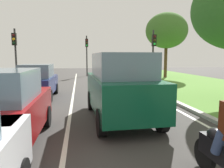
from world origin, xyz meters
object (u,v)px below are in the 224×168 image
(traffic_light_near_right, at_px, (154,48))
(traffic_light_overhead_left, at_px, (15,48))
(car_sedan_left_lane, at_px, (0,110))
(tree_roadside_far, at_px, (166,31))
(car_suv_ahead, at_px, (120,86))
(car_hatchback_far, at_px, (38,81))
(traffic_light_far_median, at_px, (87,49))

(traffic_light_near_right, xyz_separation_m, traffic_light_overhead_left, (-10.57, 0.71, 0.01))
(car_sedan_left_lane, relative_size, traffic_light_overhead_left, 1.01)
(car_sedan_left_lane, xyz_separation_m, traffic_light_near_right, (7.68, 11.42, 1.90))
(traffic_light_overhead_left, bearing_deg, tree_roadside_far, 16.90)
(car_suv_ahead, distance_m, car_hatchback_far, 5.76)
(traffic_light_far_median, bearing_deg, tree_roadside_far, -22.98)
(car_hatchback_far, bearing_deg, car_suv_ahead, -51.02)
(car_suv_ahead, relative_size, traffic_light_far_median, 1.01)
(car_suv_ahead, height_order, car_sedan_left_lane, car_suv_ahead)
(traffic_light_near_right, bearing_deg, traffic_light_far_median, 121.15)
(traffic_light_near_right, bearing_deg, tree_roadside_far, 58.19)
(traffic_light_near_right, bearing_deg, car_sedan_left_lane, -123.91)
(car_hatchback_far, relative_size, traffic_light_far_median, 0.83)
(car_suv_ahead, bearing_deg, car_hatchback_far, 125.91)
(car_sedan_left_lane, xyz_separation_m, traffic_light_overhead_left, (-2.88, 12.13, 1.91))
(car_hatchback_far, xyz_separation_m, traffic_light_far_median, (3.03, 13.17, 2.12))
(car_sedan_left_lane, distance_m, traffic_light_near_right, 13.90)
(car_suv_ahead, xyz_separation_m, car_sedan_left_lane, (-3.24, -1.92, -0.25))
(car_suv_ahead, relative_size, tree_roadside_far, 0.69)
(traffic_light_near_right, bearing_deg, car_hatchback_far, -148.09)
(traffic_light_overhead_left, distance_m, traffic_light_far_median, 9.36)
(car_suv_ahead, bearing_deg, car_sedan_left_lane, -151.48)
(traffic_light_far_median, relative_size, tree_roadside_far, 0.68)
(car_sedan_left_lane, height_order, tree_roadside_far, tree_roadside_far)
(traffic_light_near_right, height_order, traffic_light_overhead_left, traffic_light_overhead_left)
(traffic_light_near_right, distance_m, traffic_light_far_median, 9.58)
(traffic_light_overhead_left, relative_size, tree_roadside_far, 0.65)
(traffic_light_far_median, bearing_deg, car_hatchback_far, -102.97)
(traffic_light_far_median, xyz_separation_m, tree_roadside_far, (7.95, -3.37, 1.79))
(car_hatchback_far, distance_m, traffic_light_far_median, 13.68)
(car_sedan_left_lane, bearing_deg, traffic_light_near_right, 56.48)
(car_sedan_left_lane, bearing_deg, traffic_light_far_median, 82.49)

